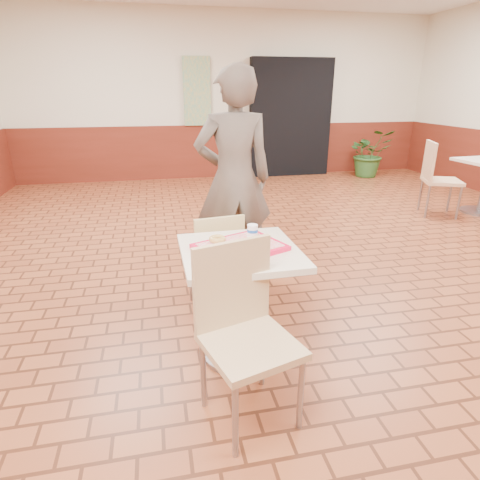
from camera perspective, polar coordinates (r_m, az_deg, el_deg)
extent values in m
cube|color=brown|center=(3.63, 13.00, -6.83)|extent=(8.00, 10.00, 0.01)
cube|color=beige|center=(8.03, -1.63, 19.64)|extent=(8.00, 0.01, 3.00)
cube|color=#5B1D11|center=(8.09, -1.53, 12.54)|extent=(8.00, 0.04, 1.00)
cube|color=black|center=(8.23, 7.17, 16.74)|extent=(1.60, 0.22, 2.20)
cube|color=gray|center=(7.89, -6.13, 20.25)|extent=(0.50, 0.03, 1.20)
cube|color=beige|center=(2.42, 0.00, -1.76)|extent=(0.70, 0.70, 0.04)
cylinder|color=gray|center=(2.58, 0.00, -9.36)|extent=(0.08, 0.08, 0.70)
cylinder|color=gray|center=(2.77, 0.00, -15.39)|extent=(0.51, 0.51, 0.03)
cube|color=tan|center=(2.07, 1.54, -14.85)|extent=(0.54, 0.54, 0.04)
cube|color=tan|center=(2.08, -1.08, -6.30)|extent=(0.42, 0.15, 0.47)
cylinder|color=gray|center=(2.03, -0.68, -24.35)|extent=(0.03, 0.03, 0.42)
cylinder|color=gray|center=(2.18, 8.62, -20.83)|extent=(0.03, 0.03, 0.42)
cylinder|color=gray|center=(2.28, -5.24, -18.44)|extent=(0.03, 0.03, 0.42)
cylinder|color=gray|center=(2.41, 3.19, -15.84)|extent=(0.03, 0.03, 0.42)
cube|color=#DAC983|center=(3.12, -3.69, -3.30)|extent=(0.42, 0.42, 0.04)
cube|color=#DAC983|center=(2.89, -2.87, -0.59)|extent=(0.37, 0.08, 0.40)
cylinder|color=gray|center=(3.38, -1.77, -4.98)|extent=(0.03, 0.03, 0.36)
cylinder|color=gray|center=(3.31, -7.03, -5.74)|extent=(0.03, 0.03, 0.36)
cylinder|color=gray|center=(3.11, 0.04, -7.36)|extent=(0.03, 0.03, 0.36)
cylinder|color=gray|center=(3.04, -5.67, -8.27)|extent=(0.03, 0.03, 0.36)
imported|color=brown|center=(3.47, -0.87, 8.59)|extent=(0.68, 0.45, 1.84)
cube|color=#E8113E|center=(2.41, 0.00, -1.03)|extent=(0.49, 0.38, 0.03)
cube|color=#E18585|center=(2.40, 0.00, -0.70)|extent=(0.43, 0.32, 0.00)
torus|color=gold|center=(2.45, -3.24, 0.15)|extent=(0.14, 0.14, 0.03)
ellipsoid|color=yellow|center=(2.34, 2.38, -0.75)|extent=(0.15, 0.09, 0.04)
cube|color=white|center=(2.33, 2.39, -0.23)|extent=(0.14, 0.07, 0.01)
ellipsoid|color=#C4491B|center=(2.32, 0.87, -1.13)|extent=(0.04, 0.03, 0.02)
cylinder|color=white|center=(2.51, 1.79, 1.27)|extent=(0.07, 0.07, 0.08)
cylinder|color=blue|center=(2.50, 1.79, 1.36)|extent=(0.07, 0.07, 0.02)
cylinder|color=gray|center=(6.67, 30.85, 3.56)|extent=(0.50, 0.50, 0.03)
cube|color=#E5B789|center=(6.16, 26.79, 7.48)|extent=(0.60, 0.60, 0.04)
cube|color=#E5B789|center=(6.05, 25.31, 10.18)|extent=(0.20, 0.44, 0.50)
cylinder|color=gray|center=(6.09, 28.68, 4.63)|extent=(0.03, 0.03, 0.45)
cylinder|color=gray|center=(6.45, 27.65, 5.59)|extent=(0.03, 0.03, 0.45)
cylinder|color=gray|center=(5.97, 25.11, 4.95)|extent=(0.03, 0.03, 0.45)
cylinder|color=gray|center=(6.34, 24.27, 5.90)|extent=(0.03, 0.03, 0.45)
imported|color=#295622|center=(8.48, 17.92, 11.68)|extent=(0.89, 0.80, 0.92)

